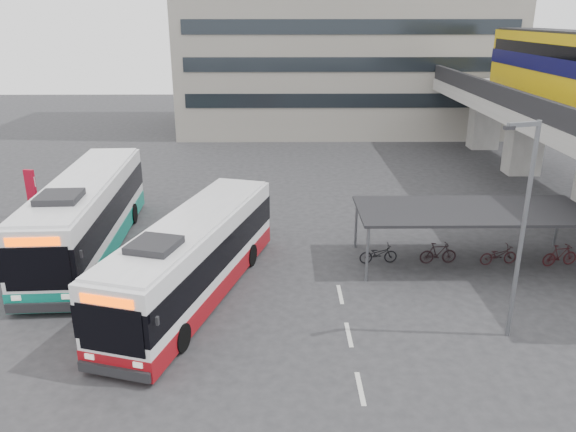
{
  "coord_description": "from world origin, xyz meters",
  "views": [
    {
      "loc": [
        0.16,
        -20.0,
        10.54
      ],
      "look_at": [
        0.46,
        3.74,
        2.0
      ],
      "focal_mm": 35.0,
      "sensor_mm": 36.0,
      "label": 1
    }
  ],
  "objects_px": {
    "bus_teal": "(87,215)",
    "pedestrian": "(193,266)",
    "bus_main": "(194,258)",
    "lamp_post": "(522,220)"
  },
  "relations": [
    {
      "from": "bus_main",
      "to": "bus_teal",
      "type": "height_order",
      "value": "bus_teal"
    },
    {
      "from": "bus_main",
      "to": "pedestrian",
      "type": "distance_m",
      "value": 1.07
    },
    {
      "from": "pedestrian",
      "to": "lamp_post",
      "type": "bearing_deg",
      "value": -107.5
    },
    {
      "from": "bus_main",
      "to": "pedestrian",
      "type": "height_order",
      "value": "bus_main"
    },
    {
      "from": "bus_main",
      "to": "bus_teal",
      "type": "relative_size",
      "value": 0.93
    },
    {
      "from": "lamp_post",
      "to": "bus_teal",
      "type": "bearing_deg",
      "value": 137.72
    },
    {
      "from": "bus_teal",
      "to": "lamp_post",
      "type": "relative_size",
      "value": 1.72
    },
    {
      "from": "lamp_post",
      "to": "bus_main",
      "type": "bearing_deg",
      "value": 146.95
    },
    {
      "from": "bus_teal",
      "to": "pedestrian",
      "type": "height_order",
      "value": "bus_teal"
    },
    {
      "from": "bus_teal",
      "to": "lamp_post",
      "type": "height_order",
      "value": "lamp_post"
    }
  ]
}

